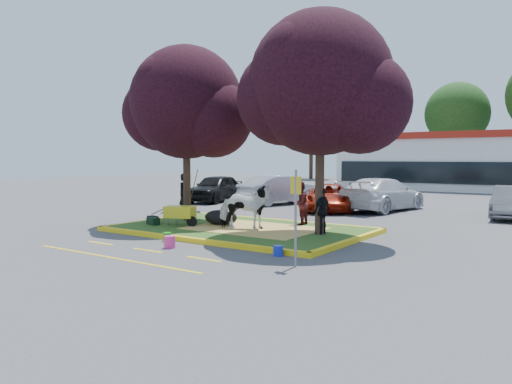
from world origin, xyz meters
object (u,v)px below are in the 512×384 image
Objects in this scene: sign_post at (296,208)px; bucket_pink at (170,242)px; wheelbarrow at (180,212)px; car_silver at (280,190)px; calf at (219,217)px; cow at (244,207)px; car_black at (216,188)px; handler at (185,195)px; bucket_green at (167,237)px; bucket_blue at (278,251)px.

bucket_pink is at bearing -168.30° from sign_post.
wheelbarrow is 10.25m from car_silver.
wheelbarrow is (-1.01, -0.91, 0.21)m from calf.
car_silver is at bearing 2.80° from cow.
handler is at bearing -70.12° from car_black.
car_black is (-12.25, 11.97, -0.59)m from sign_post.
cow reaches higher than car_black.
wheelbarrow is 2.38m from bucket_green.
cow is 1.46× the size of calf.
bucket_green is at bearing 123.87° from car_silver.
sign_post is at bearing -9.67° from bucket_green.
bucket_pink is 1.25× the size of bucket_blue.
wheelbarrow is at bearing 128.69° from bucket_pink.
sign_post is at bearing -45.16° from wheelbarrow.
bucket_green is at bearing -177.08° from sign_post.
calf reaches higher than bucket_green.
cow is 6.76× the size of bucket_green.
bucket_pink is at bearing -137.79° from handler.
bucket_blue is at bearing -116.91° from handler.
handler is 9.39m from sign_post.
cow reaches higher than bucket_pink.
bucket_blue is at bearing -55.09° from calf.
handler is 8.14m from bucket_blue.
car_black is at bearing 20.92° from cow.
calf is at bearing 20.88° from wheelbarrow.
bucket_pink is at bearing -41.83° from bucket_green.
cow reaches higher than wheelbarrow.
bucket_green is at bearing -67.88° from car_black.
wheelbarrow is (1.74, -2.13, -0.39)m from handler.
bucket_pink is at bearing 126.50° from car_silver.
sign_post is 17.14m from car_black.
handler reaches higher than bucket_blue.
wheelbarrow reaches higher than bucket_pink.
wheelbarrow is at bearing -159.08° from calf.
wheelbarrow is 5.31× the size of bucket_pink.
bucket_blue is (3.08, 0.78, -0.03)m from bucket_pink.
cow is 4.46m from handler.
handler is at bearing 110.86° from car_silver.
cow is at bearing 133.37° from car_silver.
car_black is 3.87m from car_silver.
wheelbarrow is 3.50m from bucket_pink.
calf is 6.48m from sign_post.
handler is at bearing 45.46° from cow.
car_black is (-7.00, 8.28, 0.36)m from calf.
car_silver is (-4.38, 12.72, 0.60)m from bucket_pink.
handler is 6.28m from bucket_pink.
bucket_green is (-1.11, -2.42, -0.77)m from cow.
car_black is (-8.40, 8.71, -0.13)m from cow.
wheelbarrow is 0.40× the size of car_black.
handler is at bearing 135.06° from calf.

